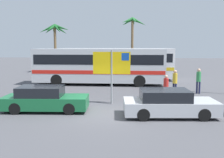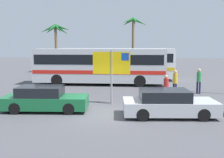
{
  "view_description": "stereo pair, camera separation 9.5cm",
  "coord_description": "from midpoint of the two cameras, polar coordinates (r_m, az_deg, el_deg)",
  "views": [
    {
      "loc": [
        1.36,
        -12.74,
        3.47
      ],
      "look_at": [
        0.04,
        3.86,
        1.3
      ],
      "focal_mm": 41.42,
      "sensor_mm": 36.0,
      "label": 1
    },
    {
      "loc": [
        1.46,
        -12.73,
        3.47
      ],
      "look_at": [
        0.04,
        3.86,
        1.3
      ],
      "focal_mm": 41.42,
      "sensor_mm": 36.0,
      "label": 2
    }
  ],
  "objects": [
    {
      "name": "bus_front_coach",
      "position": [
        22.96,
        -2.97,
        3.2
      ],
      "size": [
        11.46,
        2.55,
        3.17
      ],
      "color": "silver",
      "rests_on": "ground"
    },
    {
      "name": "car_green",
      "position": [
        14.21,
        -14.85,
        -4.34
      ],
      "size": [
        4.52,
        1.9,
        1.32
      ],
      "rotation": [
        0.0,
        0.0,
        0.06
      ],
      "color": "#196638",
      "rests_on": "ground"
    },
    {
      "name": "palm_tree_inland",
      "position": [
        33.74,
        4.42,
        11.08
      ],
      "size": [
        3.35,
        3.72,
        7.05
      ],
      "color": "brown",
      "rests_on": "ground"
    },
    {
      "name": "pedestrian_crossing_lot",
      "position": [
        16.79,
        11.66,
        -1.39
      ],
      "size": [
        0.32,
        0.32,
        1.61
      ],
      "rotation": [
        0.0,
        0.0,
        2.1
      ],
      "color": "#4C4C51",
      "rests_on": "ground"
    },
    {
      "name": "ferry_sign",
      "position": [
        15.15,
        -0.07,
        3.09
      ],
      "size": [
        2.2,
        0.11,
        3.2
      ],
      "rotation": [
        0.0,
        0.0,
        0.0
      ],
      "color": "gray",
      "rests_on": "ground"
    },
    {
      "name": "bus_rear_coach",
      "position": [
        26.32,
        0.78,
        3.75
      ],
      "size": [
        11.46,
        2.55,
        3.17
      ],
      "color": "white",
      "rests_on": "ground"
    },
    {
      "name": "pedestrian_by_bus",
      "position": [
        19.59,
        18.43,
        0.05
      ],
      "size": [
        0.32,
        0.32,
        1.82
      ],
      "rotation": [
        0.0,
        0.0,
        4.23
      ],
      "color": "#1E2347",
      "rests_on": "ground"
    },
    {
      "name": "ground",
      "position": [
        13.28,
        -1.73,
        -7.73
      ],
      "size": [
        120.0,
        120.0,
        0.0
      ],
      "primitive_type": "plane",
      "color": "#4C4C51"
    },
    {
      "name": "palm_tree_seaside",
      "position": [
        34.01,
        -12.61,
        9.95
      ],
      "size": [
        3.96,
        3.93,
        6.16
      ],
      "color": "brown",
      "rests_on": "ground"
    },
    {
      "name": "pedestrian_near_sign",
      "position": [
        18.28,
        13.57,
        -0.33
      ],
      "size": [
        0.32,
        0.32,
        1.8
      ],
      "rotation": [
        0.0,
        0.0,
        0.81
      ],
      "color": "#1E2347",
      "rests_on": "ground"
    },
    {
      "name": "car_silver",
      "position": [
        13.02,
        12.15,
        -5.31
      ],
      "size": [
        4.63,
        2.19,
        1.32
      ],
      "rotation": [
        0.0,
        0.0,
        0.07
      ],
      "color": "#B7BABF",
      "rests_on": "ground"
    }
  ]
}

